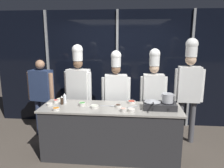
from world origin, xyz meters
TOP-DOWN VIEW (x-y plane):
  - ground_plane at (0.00, 0.00)m, footprint 24.00×24.00m
  - window_wall_back at (0.00, 1.55)m, footprint 5.93×0.09m
  - demo_counter at (0.00, 0.00)m, footprint 2.41×0.73m
  - portable_stove at (0.83, -0.02)m, footprint 0.54×0.32m
  - frying_pan at (0.71, -0.03)m, footprint 0.27×0.47m
  - stock_pot at (0.95, -0.02)m, footprint 0.22×0.19m
  - squeeze_bottle_soy at (-0.88, 0.06)m, footprint 0.05×0.05m
  - squeeze_bottle_clear at (-0.85, 0.14)m, footprint 0.06×0.06m
  - prep_bowl_bell_pepper at (-1.03, 0.16)m, footprint 0.09×0.09m
  - prep_bowl_chili_flakes at (0.36, 0.26)m, footprint 0.15×0.15m
  - prep_bowl_shrimp at (0.23, -0.22)m, footprint 0.10×0.10m
  - prep_bowl_soy_glaze at (0.13, 0.01)m, footprint 0.12×0.12m
  - prep_bowl_carrots at (-0.88, -0.25)m, footprint 0.12×0.12m
  - prep_bowl_garlic at (-1.08, -0.01)m, footprint 0.11×0.11m
  - prep_bowl_bean_sprouts at (-0.27, -0.07)m, footprint 0.14×0.14m
  - prep_bowl_onion at (0.36, -0.20)m, footprint 0.12×0.12m
  - prep_bowl_noodles at (-0.99, 0.27)m, footprint 0.11×0.11m
  - prep_bowl_scallions at (-0.50, 0.02)m, footprint 0.12×0.12m
  - serving_spoon_slotted at (-0.01, 0.03)m, footprint 0.25×0.05m
  - serving_spoon_solid at (0.41, 0.05)m, footprint 0.18×0.13m
  - person_guest at (-1.52, 0.69)m, footprint 0.59×0.31m
  - chef_head at (-0.73, 0.69)m, footprint 0.58×0.31m
  - chef_sous at (0.04, 0.65)m, footprint 0.57×0.27m
  - chef_line at (0.78, 0.64)m, footprint 0.52×0.21m
  - chef_pastry at (1.46, 0.67)m, footprint 0.56×0.24m

SIDE VIEW (x-z plane):
  - ground_plane at x=0.00m, z-range 0.00..0.00m
  - demo_counter at x=0.00m, z-range 0.00..0.92m
  - serving_spoon_solid at x=0.41m, z-range 0.92..0.93m
  - serving_spoon_slotted at x=-0.01m, z-range 0.92..0.93m
  - prep_bowl_garlic at x=-1.08m, z-range 0.92..0.96m
  - prep_bowl_carrots at x=-0.88m, z-range 0.92..0.96m
  - prep_bowl_soy_glaze at x=0.13m, z-range 0.92..0.96m
  - prep_bowl_chili_flakes at x=0.36m, z-range 0.92..0.96m
  - prep_bowl_bean_sprouts at x=-0.27m, z-range 0.92..0.96m
  - prep_bowl_noodles at x=-0.99m, z-range 0.92..0.97m
  - prep_bowl_bell_pepper at x=-1.03m, z-range 0.92..0.97m
  - prep_bowl_onion at x=0.36m, z-range 0.92..0.97m
  - prep_bowl_scallions at x=-0.50m, z-range 0.92..0.98m
  - prep_bowl_shrimp at x=0.23m, z-range 0.92..0.98m
  - portable_stove at x=0.83m, z-range 0.92..1.03m
  - person_guest at x=-1.52m, z-range 0.17..1.81m
  - squeeze_bottle_soy at x=-0.88m, z-range 0.91..1.08m
  - squeeze_bottle_clear at x=-0.85m, z-range 0.91..1.10m
  - chef_sous at x=0.04m, z-range 0.13..1.97m
  - frying_pan at x=0.71m, z-range 1.03..1.08m
  - chef_line at x=0.78m, z-range 0.16..2.05m
  - stock_pot at x=0.95m, z-range 1.04..1.19m
  - chef_head at x=-0.73m, z-range 0.15..2.11m
  - chef_pastry at x=1.46m, z-range 0.20..2.28m
  - window_wall_back at x=0.00m, z-range 0.00..2.70m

